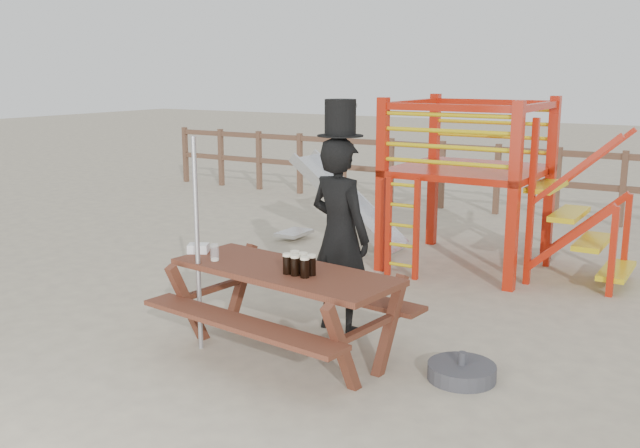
{
  "coord_description": "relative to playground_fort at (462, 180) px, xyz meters",
  "views": [
    {
      "loc": [
        3.17,
        -4.82,
        2.4
      ],
      "look_at": [
        -0.25,
        0.8,
        0.99
      ],
      "focal_mm": 40.0,
      "sensor_mm": 36.0,
      "label": 1
    }
  ],
  "objects": [
    {
      "name": "parasol_base",
      "position": [
        1.26,
        -3.3,
        -1.01
      ],
      "size": [
        0.54,
        0.54,
        0.23
      ],
      "color": "#3A3A3F",
      "rests_on": "ground"
    },
    {
      "name": "paper_bag",
      "position": [
        -1.19,
        -3.59,
        -0.26
      ],
      "size": [
        0.23,
        0.21,
        0.08
      ],
      "primitive_type": "cube",
      "rotation": [
        0.0,
        0.0,
        0.51
      ],
      "color": "white",
      "rests_on": "picnic_table"
    },
    {
      "name": "stout_pints",
      "position": [
        -0.01,
        -3.7,
        -0.21
      ],
      "size": [
        0.26,
        0.2,
        0.17
      ],
      "color": "black",
      "rests_on": "picnic_table"
    },
    {
      "name": "ground",
      "position": [
        -0.12,
        -3.58,
        -1.07
      ],
      "size": [
        60.0,
        60.0,
        0.0
      ],
      "primitive_type": "plane",
      "color": "#B7AA8E",
      "rests_on": "ground"
    },
    {
      "name": "playground_fort",
      "position": [
        0.0,
        0.0,
        0.0
      ],
      "size": [
        4.71,
        1.84,
        2.1
      ],
      "color": "#B6200C",
      "rests_on": "ground"
    },
    {
      "name": "man_with_hat",
      "position": [
        -0.12,
        -2.85,
        -0.1
      ],
      "size": [
        0.75,
        0.58,
        2.16
      ],
      "rotation": [
        0.0,
        0.0,
        2.9
      ],
      "color": "black",
      "rests_on": "ground"
    },
    {
      "name": "empty_glasses",
      "position": [
        -0.88,
        -3.73,
        -0.23
      ],
      "size": [
        0.07,
        0.07,
        0.15
      ],
      "color": "silver",
      "rests_on": "picnic_table"
    },
    {
      "name": "back_fence",
      "position": [
        -0.12,
        3.42,
        -0.34
      ],
      "size": [
        15.09,
        0.09,
        1.2
      ],
      "color": "brown",
      "rests_on": "ground"
    },
    {
      "name": "metal_pole",
      "position": [
        -0.95,
        -3.88,
        -0.14
      ],
      "size": [
        0.04,
        0.04,
        1.87
      ],
      "primitive_type": "cylinder",
      "color": "#B2B2B7",
      "rests_on": "ground"
    },
    {
      "name": "picnic_table",
      "position": [
        -0.22,
        -3.63,
        -0.58
      ],
      "size": [
        2.15,
        1.61,
        0.78
      ],
      "rotation": [
        0.0,
        0.0,
        -0.12
      ],
      "color": "#602B1D",
      "rests_on": "ground"
    }
  ]
}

